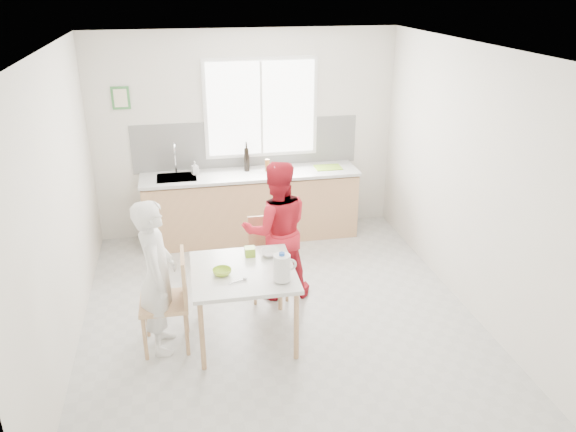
# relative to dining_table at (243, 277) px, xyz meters

# --- Properties ---
(ground) EXTENTS (4.50, 4.50, 0.00)m
(ground) POSITION_rel_dining_table_xyz_m (0.39, 0.35, -0.67)
(ground) COLOR #B7B7B2
(ground) RESTS_ON ground
(room_shell) EXTENTS (4.50, 4.50, 4.50)m
(room_shell) POSITION_rel_dining_table_xyz_m (0.39, 0.35, 0.98)
(room_shell) COLOR silver
(room_shell) RESTS_ON ground
(window) EXTENTS (1.50, 0.06, 1.30)m
(window) POSITION_rel_dining_table_xyz_m (0.59, 2.58, 1.03)
(window) COLOR white
(window) RESTS_ON room_shell
(backsplash) EXTENTS (3.00, 0.02, 0.65)m
(backsplash) POSITION_rel_dining_table_xyz_m (0.39, 2.59, 0.56)
(backsplash) COLOR white
(backsplash) RESTS_ON room_shell
(picture_frame) EXTENTS (0.22, 0.03, 0.28)m
(picture_frame) POSITION_rel_dining_table_xyz_m (-1.16, 2.58, 1.23)
(picture_frame) COLOR #387C3D
(picture_frame) RESTS_ON room_shell
(kitchen_counter) EXTENTS (2.84, 0.64, 1.37)m
(kitchen_counter) POSITION_rel_dining_table_xyz_m (0.39, 2.30, -0.25)
(kitchen_counter) COLOR #DBAE76
(kitchen_counter) RESTS_ON ground
(dining_table) EXTENTS (0.98, 0.98, 0.74)m
(dining_table) POSITION_rel_dining_table_xyz_m (0.00, 0.00, 0.00)
(dining_table) COLOR silver
(dining_table) RESTS_ON ground
(chair_left) EXTENTS (0.45, 0.45, 0.96)m
(chair_left) POSITION_rel_dining_table_xyz_m (-0.68, 0.01, -0.14)
(chair_left) COLOR #DBAE76
(chair_left) RESTS_ON ground
(chair_far) EXTENTS (0.41, 0.41, 0.88)m
(chair_far) POSITION_rel_dining_table_xyz_m (0.36, 0.81, -0.18)
(chair_far) COLOR #DBAE76
(chair_far) RESTS_ON ground
(person_white) EXTENTS (0.37, 0.55, 1.50)m
(person_white) POSITION_rel_dining_table_xyz_m (-0.79, 0.01, 0.08)
(person_white) COLOR white
(person_white) RESTS_ON ground
(person_red) EXTENTS (0.76, 0.60, 1.54)m
(person_red) POSITION_rel_dining_table_xyz_m (0.46, 0.76, 0.11)
(person_red) COLOR red
(person_red) RESTS_ON ground
(bowl_green) EXTENTS (0.18, 0.18, 0.06)m
(bowl_green) POSITION_rel_dining_table_xyz_m (-0.20, -0.05, 0.10)
(bowl_green) COLOR #9FCA2E
(bowl_green) RESTS_ON dining_table
(bowl_white) EXTENTS (0.20, 0.20, 0.05)m
(bowl_white) POSITION_rel_dining_table_xyz_m (0.30, 0.25, 0.10)
(bowl_white) COLOR silver
(bowl_white) RESTS_ON dining_table
(milk_jug) EXTENTS (0.21, 0.15, 0.27)m
(milk_jug) POSITION_rel_dining_table_xyz_m (0.32, -0.28, 0.22)
(milk_jug) COLOR white
(milk_jug) RESTS_ON dining_table
(green_box) EXTENTS (0.10, 0.10, 0.09)m
(green_box) POSITION_rel_dining_table_xyz_m (0.10, 0.28, 0.12)
(green_box) COLOR #8AB92A
(green_box) RESTS_ON dining_table
(spoon) EXTENTS (0.16, 0.06, 0.01)m
(spoon) POSITION_rel_dining_table_xyz_m (-0.08, -0.22, 0.09)
(spoon) COLOR #A5A5AA
(spoon) RESTS_ON dining_table
(cutting_board) EXTENTS (0.35, 0.25, 0.01)m
(cutting_board) POSITION_rel_dining_table_xyz_m (1.44, 2.29, 0.26)
(cutting_board) COLOR #87BA2B
(cutting_board) RESTS_ON kitchen_counter
(wine_bottle_a) EXTENTS (0.07, 0.07, 0.32)m
(wine_bottle_a) POSITION_rel_dining_table_xyz_m (0.36, 2.38, 0.41)
(wine_bottle_a) COLOR black
(wine_bottle_a) RESTS_ON kitchen_counter
(wine_bottle_b) EXTENTS (0.07, 0.07, 0.30)m
(wine_bottle_b) POSITION_rel_dining_table_xyz_m (0.38, 2.48, 0.40)
(wine_bottle_b) COLOR black
(wine_bottle_b) RESTS_ON kitchen_counter
(jar_amber) EXTENTS (0.06, 0.06, 0.16)m
(jar_amber) POSITION_rel_dining_table_xyz_m (0.62, 2.32, 0.33)
(jar_amber) COLOR brown
(jar_amber) RESTS_ON kitchen_counter
(soap_bottle) EXTENTS (0.10, 0.10, 0.17)m
(soap_bottle) POSITION_rel_dining_table_xyz_m (-0.32, 2.38, 0.34)
(soap_bottle) COLOR #999999
(soap_bottle) RESTS_ON kitchen_counter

